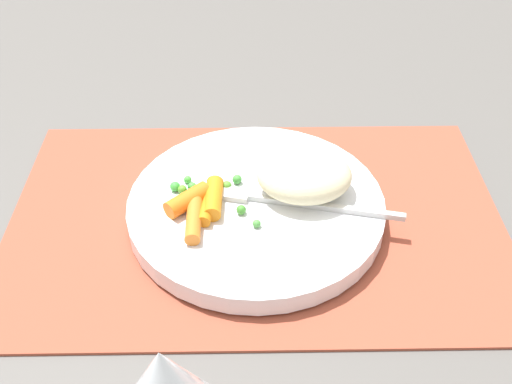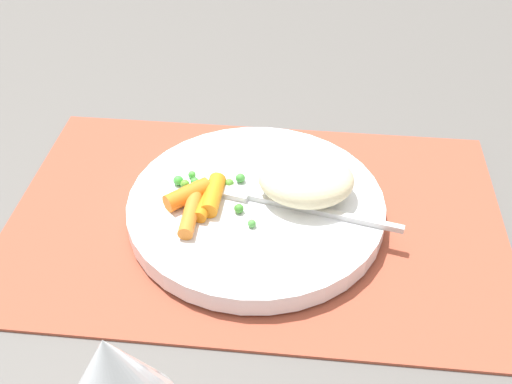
{
  "view_description": "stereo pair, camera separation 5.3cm",
  "coord_description": "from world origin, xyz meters",
  "px_view_note": "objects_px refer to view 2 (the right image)",
  "views": [
    {
      "loc": [
        0.01,
        0.44,
        0.41
      ],
      "look_at": [
        0.0,
        0.0,
        0.04
      ],
      "focal_mm": 43.03,
      "sensor_mm": 36.0,
      "label": 1
    },
    {
      "loc": [
        -0.05,
        0.44,
        0.41
      ],
      "look_at": [
        0.0,
        0.0,
        0.04
      ],
      "focal_mm": 43.03,
      "sensor_mm": 36.0,
      "label": 2
    }
  ],
  "objects_px": {
    "carrot_portion": "(200,200)",
    "fork": "(280,203)",
    "plate": "(256,208)",
    "rice_mound": "(306,179)"
  },
  "relations": [
    {
      "from": "carrot_portion",
      "to": "plate",
      "type": "bearing_deg",
      "value": -164.43
    },
    {
      "from": "carrot_portion",
      "to": "fork",
      "type": "distance_m",
      "value": 0.08
    },
    {
      "from": "rice_mound",
      "to": "carrot_portion",
      "type": "bearing_deg",
      "value": 15.45
    },
    {
      "from": "plate",
      "to": "carrot_portion",
      "type": "distance_m",
      "value": 0.06
    },
    {
      "from": "rice_mound",
      "to": "fork",
      "type": "xyz_separation_m",
      "value": [
        0.02,
        0.02,
        -0.02
      ]
    },
    {
      "from": "rice_mound",
      "to": "fork",
      "type": "relative_size",
      "value": 0.48
    },
    {
      "from": "plate",
      "to": "rice_mound",
      "type": "relative_size",
      "value": 2.71
    },
    {
      "from": "plate",
      "to": "carrot_portion",
      "type": "bearing_deg",
      "value": 15.57
    },
    {
      "from": "plate",
      "to": "rice_mound",
      "type": "bearing_deg",
      "value": -164.68
    },
    {
      "from": "plate",
      "to": "fork",
      "type": "distance_m",
      "value": 0.03
    }
  ]
}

